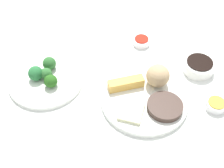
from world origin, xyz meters
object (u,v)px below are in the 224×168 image
Objects in this scene: main_plate at (144,99)px; sauce_ramekin_hot_mustard at (216,105)px; sauce_ramekin_sweet_and_sour at (141,42)px; soy_sauce_bowl at (199,66)px; broccoli_plate at (46,80)px.

main_plate is 0.20m from sauce_ramekin_hot_mustard.
sauce_ramekin_hot_mustard is at bearing 73.56° from sauce_ramekin_sweet_and_sour.
soy_sauce_bowl reaches higher than sauce_ramekin_hot_mustard.
broccoli_plate is 4.00× the size of sauce_ramekin_sweet_and_sour.
sauce_ramekin_sweet_and_sour is 1.00× the size of sauce_ramekin_hot_mustard.
broccoli_plate is at bearing -65.52° from main_plate.
sauce_ramekin_hot_mustard is (-0.24, 0.46, 0.00)m from broccoli_plate.
broccoli_plate is (0.13, -0.28, -0.00)m from main_plate.
soy_sauce_bowl is 0.22m from sauce_ramekin_sweet_and_sour.
broccoli_plate is at bearing -21.01° from sauce_ramekin_sweet_and_sour.
main_plate is 4.42× the size of sauce_ramekin_sweet_and_sour.
sauce_ramekin_sweet_and_sour is at bearing -106.44° from sauce_ramekin_hot_mustard.
soy_sauce_bowl reaches higher than broccoli_plate.
main_plate is at bearing 36.97° from sauce_ramekin_sweet_and_sour.
sauce_ramekin_hot_mustard is at bearing 121.84° from main_plate.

